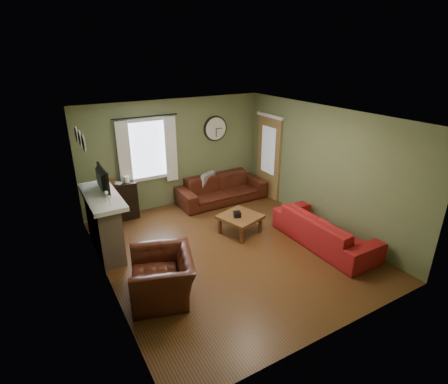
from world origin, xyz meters
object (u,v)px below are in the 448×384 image
sofa_brown (222,189)px  armchair (162,276)px  sofa_red (325,230)px  coffee_table (240,224)px  bookshelf (121,202)px

sofa_brown → armchair: size_ratio=2.08×
sofa_red → coffee_table: (-1.20, 1.23, -0.12)m
bookshelf → sofa_brown: bearing=-5.2°
armchair → bookshelf: bearing=-165.4°
bookshelf → sofa_red: (3.21, -3.14, -0.11)m
bookshelf → coffee_table: bookshelf is taller
bookshelf → sofa_red: bearing=-44.4°
sofa_brown → sofa_red: sofa_brown is taller
sofa_red → coffee_table: size_ratio=2.91×
sofa_red → coffee_table: 1.73m
sofa_red → bookshelf: bearing=45.6°
coffee_table → sofa_brown: bearing=73.3°
armchair → coffee_table: armchair is taller
bookshelf → armchair: size_ratio=0.80×
sofa_brown → armchair: 3.86m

